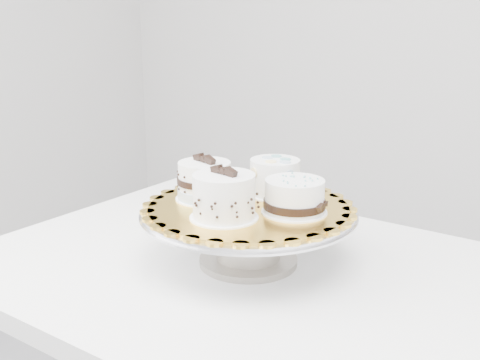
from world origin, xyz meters
The scene contains 7 objects.
table centered at (-0.13, 0.11, 0.66)m, with size 1.19×0.85×0.75m.
cake_stand centered at (-0.18, 0.12, 0.82)m, with size 0.40×0.40×0.11m.
cake_board centered at (-0.18, 0.12, 0.86)m, with size 0.37×0.37×0.01m, color gold.
cake_swirl centered at (-0.19, 0.05, 0.90)m, with size 0.13×0.13×0.09m.
cake_banded centered at (-0.28, 0.12, 0.90)m, with size 0.13×0.13×0.09m.
cake_dots centered at (-0.17, 0.21, 0.90)m, with size 0.12×0.12×0.07m.
cake_ribbon centered at (-0.10, 0.13, 0.89)m, with size 0.12×0.12×0.06m.
Camera 1 is at (0.33, -0.78, 1.21)m, focal length 45.00 mm.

